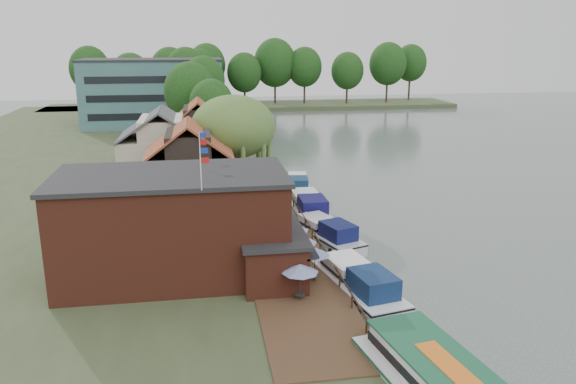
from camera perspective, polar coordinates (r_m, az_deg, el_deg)
name	(u,v)px	position (r m, az deg, el deg)	size (l,w,h in m)	color
ground	(391,268)	(43.83, 10.39, -7.58)	(260.00, 260.00, 0.00)	#475350
land_bank	(73,172)	(76.42, -20.99, 1.95)	(50.00, 140.00, 1.00)	#384728
quay_deck	(270,219)	(50.83, -1.87, -2.81)	(6.00, 50.00, 0.10)	#47301E
quay_rail	(298,212)	(51.56, 1.03, -2.01)	(0.20, 49.00, 1.00)	black
pub	(203,223)	(38.90, -8.63, -3.17)	(20.00, 11.00, 7.30)	maroon
hotel_block	(153,92)	(108.65, -13.52, 9.81)	(25.40, 12.40, 12.30)	#38666B
cottage_a	(190,167)	(53.22, -9.97, 2.49)	(8.60, 7.60, 8.50)	black
cottage_b	(163,148)	(63.13, -12.63, 4.37)	(9.60, 8.60, 8.50)	beige
cottage_c	(199,134)	(71.87, -9.05, 5.86)	(7.60, 7.60, 8.50)	black
willow	(234,146)	(58.02, -5.51, 4.69)	(8.60, 8.60, 10.43)	#476B2D
umbrella_0	(300,282)	(35.26, 1.23, -9.12)	(2.30, 2.30, 2.38)	navy
umbrella_1	(315,264)	(37.91, 2.74, -7.32)	(2.06, 2.06, 2.38)	#1C2E9A
umbrella_2	(301,251)	(40.06, 1.35, -6.03)	(2.25, 2.25, 2.38)	navy
umbrella_3	(293,238)	(42.52, 0.50, -4.73)	(2.41, 2.41, 2.38)	#1A488F
umbrella_4	(281,212)	(48.74, -0.70, -2.08)	(2.07, 2.07, 2.38)	#221B97
cruiser_0	(358,280)	(38.30, 7.14, -8.85)	(3.37, 10.41, 2.54)	white
cruiser_1	(326,230)	(47.74, 3.91, -3.92)	(3.11, 9.61, 2.32)	silver
cruiser_2	(308,205)	(54.26, 2.09, -1.35)	(3.44, 10.63, 2.60)	silver
cruiser_3	(298,184)	(63.08, 1.02, 0.85)	(2.94, 9.11, 2.18)	white
swan	(435,356)	(32.73, 14.70, -15.84)	(0.44, 0.44, 0.44)	white
bank_tree_0	(212,116)	(80.53, -7.74, 7.63)	(6.25, 6.25, 10.48)	#143811
bank_tree_1	(191,104)	(87.00, -9.87, 8.81)	(7.77, 7.77, 12.58)	#143811
bank_tree_2	(204,95)	(98.08, -8.51, 9.74)	(7.19, 7.19, 13.10)	#143811
bank_tree_3	(187,83)	(117.55, -10.26, 10.86)	(7.99, 7.99, 14.26)	#143811
bank_tree_4	(192,85)	(125.93, -9.71, 10.69)	(8.95, 8.95, 12.15)	#143811
bank_tree_5	(202,79)	(132.30, -8.72, 11.27)	(6.20, 6.20, 13.63)	#143811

